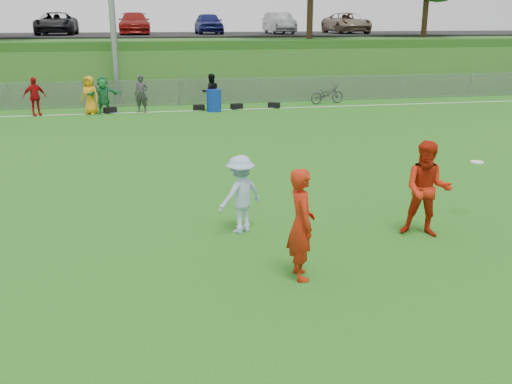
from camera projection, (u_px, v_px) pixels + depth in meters
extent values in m
plane|color=#186114|center=(265.00, 273.00, 9.72)|extent=(120.00, 120.00, 0.00)
cube|color=white|center=(183.00, 111.00, 26.59)|extent=(60.00, 0.10, 0.01)
cube|color=gray|center=(179.00, 93.00, 28.29)|extent=(58.00, 0.02, 1.20)
cube|color=gray|center=(179.00, 80.00, 28.10)|extent=(58.00, 0.04, 0.04)
cube|color=#2C5217|center=(167.00, 59.00, 38.34)|extent=(120.00, 18.00, 3.00)
cube|color=black|center=(164.00, 35.00, 39.76)|extent=(120.00, 12.00, 0.10)
imported|color=black|center=(56.00, 23.00, 37.26)|extent=(2.39, 5.18, 1.44)
imported|color=maroon|center=(134.00, 23.00, 38.21)|extent=(2.02, 4.96, 1.44)
imported|color=navy|center=(208.00, 23.00, 39.17)|extent=(1.70, 4.23, 1.44)
imported|color=gray|center=(279.00, 23.00, 40.12)|extent=(1.52, 4.37, 1.44)
imported|color=#87715B|center=(346.00, 23.00, 41.07)|extent=(2.39, 5.18, 1.44)
imported|color=#B30C10|center=(34.00, 97.00, 25.11)|extent=(1.07, 0.81, 1.69)
imported|color=orange|center=(90.00, 95.00, 25.56)|extent=(0.98, 0.85, 1.69)
imported|color=#217D42|center=(103.00, 95.00, 25.67)|extent=(1.64, 0.80, 1.69)
imported|color=#333235|center=(141.00, 94.00, 25.99)|extent=(0.70, 0.55, 1.69)
imported|color=black|center=(211.00, 92.00, 26.60)|extent=(0.86, 0.69, 1.69)
cube|color=black|center=(110.00, 110.00, 26.02)|extent=(0.62, 0.51, 0.26)
cube|color=black|center=(199.00, 108.00, 26.80)|extent=(0.57, 0.32, 0.26)
cube|color=black|center=(237.00, 106.00, 27.14)|extent=(0.60, 0.41, 0.26)
cube|color=black|center=(274.00, 105.00, 27.49)|extent=(0.61, 0.53, 0.26)
imported|color=#B1200C|center=(301.00, 224.00, 9.29)|extent=(0.46, 0.69, 1.88)
imported|color=red|center=(427.00, 189.00, 11.13)|extent=(1.16, 1.07, 1.91)
imported|color=#A3BBE2|center=(240.00, 194.00, 11.37)|extent=(1.18, 1.02, 1.59)
cylinder|color=white|center=(477.00, 162.00, 12.06)|extent=(0.27, 0.27, 0.03)
cylinder|color=#0E2F98|center=(214.00, 100.00, 26.40)|extent=(0.80, 0.80, 1.02)
imported|color=#2D2D2F|center=(327.00, 94.00, 28.79)|extent=(1.93, 1.02, 0.97)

